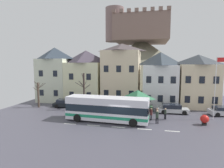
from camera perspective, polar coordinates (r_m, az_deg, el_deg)
ground_plane at (r=22.83m, az=2.42°, el=-12.50°), size 40.00×60.00×0.07m
townhouse_00 at (r=37.78m, az=-17.23°, el=2.86°), size 5.76×5.36×10.46m
townhouse_01 at (r=35.79m, az=-8.04°, el=2.41°), size 6.53×6.59×9.84m
townhouse_02 at (r=34.19m, az=3.05°, el=3.25°), size 6.48×6.90×11.00m
townhouse_03 at (r=33.75m, az=14.66°, el=1.63°), size 5.73×6.65×9.38m
townhouse_04 at (r=34.14m, az=25.04°, el=0.85°), size 6.00×5.65×8.85m
hilltop_castle at (r=54.54m, az=8.99°, el=6.86°), size 41.14×41.14×22.47m
transit_bus at (r=23.50m, az=-1.58°, el=-7.84°), size 10.63×3.13×3.14m
bus_shelter at (r=26.14m, az=8.00°, el=-3.27°), size 3.60×3.60×3.64m
parked_car_00 at (r=32.30m, az=-14.37°, el=-5.82°), size 4.05×2.39×1.31m
parked_car_01 at (r=29.52m, az=8.60°, el=-6.86°), size 4.01×2.04×1.29m
parked_car_02 at (r=29.01m, az=18.33°, el=-7.31°), size 4.45×2.05×1.33m
parked_car_03 at (r=30.73m, az=31.48°, el=-7.21°), size 4.29×2.40×1.28m
pedestrian_00 at (r=25.51m, az=16.27°, el=-8.67°), size 0.29×0.29×1.51m
pedestrian_01 at (r=24.66m, az=12.11°, el=-8.96°), size 0.31×0.34×1.60m
pedestrian_02 at (r=23.45m, az=13.89°, el=-9.49°), size 0.36×0.36×1.69m
pedestrian_03 at (r=25.18m, az=13.82°, el=-8.63°), size 0.33×0.33×1.55m
public_bench at (r=28.32m, az=9.86°, el=-7.78°), size 1.67×0.48×0.87m
flagpole at (r=27.29m, az=29.62°, el=-0.08°), size 0.95×0.10×8.19m
harbour_buoy at (r=24.97m, az=26.86°, el=-9.79°), size 0.99×0.99×1.24m
bare_tree_00 at (r=33.10m, az=-21.97°, el=-2.94°), size 2.09×2.09×4.55m
bare_tree_01 at (r=29.27m, az=-8.74°, el=-2.07°), size 2.36×1.42×5.87m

